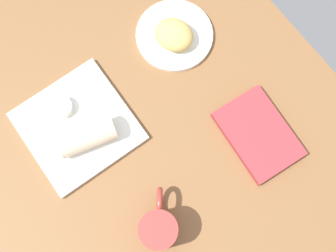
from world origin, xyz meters
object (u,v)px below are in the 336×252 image
at_px(scone_pastry, 174,35).
at_px(book_stack, 258,134).
at_px(breakfast_wrap, 87,136).
at_px(coffee_mug, 159,228).
at_px(round_plate, 174,35).
at_px(square_plate, 78,126).
at_px(sauce_cup, 61,107).

xyz_separation_m(scone_pastry, book_stack, (0.31, 0.01, -0.03)).
distance_m(breakfast_wrap, coffee_mug, 0.26).
bearing_deg(round_plate, scone_pastry, -42.61).
bearing_deg(square_plate, scone_pastry, 97.02).
distance_m(round_plate, sauce_cup, 0.33).
xyz_separation_m(breakfast_wrap, book_stack, (0.23, 0.33, -0.04)).
distance_m(sauce_cup, breakfast_wrap, 0.10).
bearing_deg(breakfast_wrap, square_plate, 20.17).
distance_m(round_plate, coffee_mug, 0.48).
height_order(square_plate, book_stack, book_stack).
bearing_deg(coffee_mug, breakfast_wrap, -178.17).
distance_m(scone_pastry, coffee_mug, 0.46).
height_order(scone_pastry, breakfast_wrap, breakfast_wrap).
relative_size(book_stack, coffee_mug, 1.77).
bearing_deg(square_plate, breakfast_wrap, 5.14).
relative_size(round_plate, coffee_mug, 1.62).
height_order(breakfast_wrap, coffee_mug, coffee_mug).
relative_size(sauce_cup, breakfast_wrap, 0.41).
bearing_deg(scone_pastry, square_plate, -82.98).
xyz_separation_m(round_plate, scone_pastry, (0.01, -0.01, 0.03)).
bearing_deg(round_plate, book_stack, 0.76).
relative_size(square_plate, coffee_mug, 2.05).
bearing_deg(scone_pastry, coffee_mug, -41.28).
height_order(book_stack, coffee_mug, coffee_mug).
relative_size(round_plate, scone_pastry, 1.98).
bearing_deg(square_plate, sauce_cup, -174.86).
relative_size(breakfast_wrap, coffee_mug, 1.11).
bearing_deg(book_stack, coffee_mug, -83.94).
bearing_deg(square_plate, book_stack, 50.38).
xyz_separation_m(sauce_cup, coffee_mug, (0.36, 0.02, 0.02)).
height_order(square_plate, breakfast_wrap, breakfast_wrap).
xyz_separation_m(square_plate, sauce_cup, (-0.05, -0.00, 0.02)).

